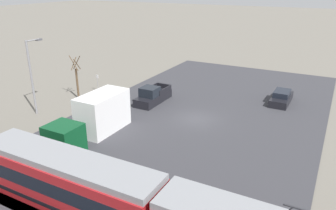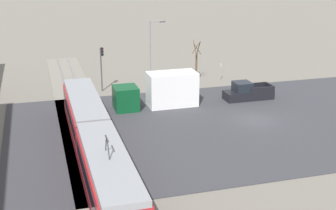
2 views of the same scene
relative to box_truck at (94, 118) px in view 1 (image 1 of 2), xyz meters
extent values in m
plane|color=slate|center=(-6.53, -7.51, -1.69)|extent=(320.00, 320.00, 0.00)
cube|color=#38383D|center=(-6.53, -7.51, -1.65)|extent=(23.35, 45.85, 0.08)
cube|color=gray|center=(-6.53, 7.60, -1.54)|extent=(63.71, 0.10, 0.14)
cube|color=#B21E23|center=(-4.99, 8.32, -0.19)|extent=(12.40, 2.80, 2.85)
cube|color=black|center=(-4.99, 8.32, 0.15)|extent=(12.03, 2.83, 0.95)
cube|color=black|center=(-4.99, 8.32, -1.07)|extent=(12.27, 2.84, 0.27)
cube|color=gray|center=(-4.99, 8.32, 1.44)|extent=(12.40, 2.58, 0.41)
cube|color=#2D2D33|center=(-17.74, 8.32, 2.74)|extent=(1.10, 0.08, 0.06)
cube|color=#0C4723|center=(0.00, 3.70, -0.42)|extent=(2.60, 2.37, 2.38)
cube|color=white|center=(0.00, -1.18, 0.14)|extent=(2.60, 5.03, 3.50)
cube|color=#196B38|center=(1.31, -1.18, 0.49)|extent=(0.02, 2.51, 0.87)
cube|color=black|center=(-0.24, -9.74, -1.15)|extent=(2.01, 5.31, 0.94)
cube|color=black|center=(-0.24, -8.99, -0.17)|extent=(1.85, 1.81, 1.01)
cube|color=black|center=(0.69, -10.85, -0.41)|extent=(0.12, 2.66, 0.55)
cube|color=black|center=(-1.16, -10.85, -0.41)|extent=(0.12, 2.66, 0.55)
cube|color=black|center=(-0.24, -12.29, -0.41)|extent=(1.85, 0.21, 0.55)
cube|color=red|center=(0.55, -12.37, -0.87)|extent=(0.14, 0.04, 0.18)
cube|color=black|center=(-13.11, -16.38, -1.21)|extent=(1.89, 4.77, 0.81)
cube|color=black|center=(-13.11, -16.38, -0.50)|extent=(1.63, 2.48, 0.60)
cylinder|color=brown|center=(8.18, -6.72, 0.12)|extent=(0.24, 0.24, 3.62)
cylinder|color=brown|center=(8.43, -6.72, 2.50)|extent=(0.09, 1.01, 1.39)
cylinder|color=brown|center=(8.18, -6.47, 2.62)|extent=(1.22, 0.09, 1.68)
cylinder|color=brown|center=(7.93, -6.72, 2.50)|extent=(0.09, 1.01, 1.39)
cylinder|color=brown|center=(8.18, -6.97, 2.62)|extent=(1.22, 0.09, 1.68)
cylinder|color=gray|center=(8.76, -1.06, 2.14)|extent=(0.20, 0.20, 7.66)
cylinder|color=gray|center=(8.76, -1.86, 5.85)|extent=(0.12, 1.60, 0.12)
cube|color=#515156|center=(8.76, -2.61, 5.79)|extent=(0.36, 0.60, 0.18)
cylinder|color=gray|center=(7.74, -9.72, -0.57)|extent=(0.06, 0.06, 2.25)
cube|color=white|center=(7.74, -9.75, 0.33)|extent=(0.32, 0.02, 0.44)
cube|color=red|center=(7.74, -9.76, 0.33)|extent=(0.31, 0.01, 0.10)
camera|label=1|loc=(-18.28, 20.33, 11.31)|focal=35.00mm
camera|label=2|loc=(-44.33, 12.10, 13.70)|focal=50.00mm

